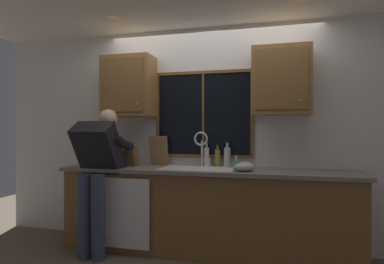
{
  "coord_description": "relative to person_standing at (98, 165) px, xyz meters",
  "views": [
    {
      "loc": [
        0.75,
        -3.74,
        1.34
      ],
      "look_at": [
        -0.15,
        -0.3,
        1.32
      ],
      "focal_mm": 30.36,
      "sensor_mm": 36.0,
      "label": 1
    }
  ],
  "objects": [
    {
      "name": "back_wall",
      "position": [
        1.11,
        0.68,
        0.31
      ],
      "size": [
        5.53,
        0.12,
        2.55
      ],
      "primitive_type": "cube",
      "color": "silver",
      "rests_on": "floor"
    },
    {
      "name": "ceiling_downlight_left",
      "position": [
        0.17,
        0.02,
        1.58
      ],
      "size": [
        0.14,
        0.14,
        0.01
      ],
      "primitive_type": "cylinder",
      "color": "#FFEAB2"
    },
    {
      "name": "window_glass",
      "position": [
        1.02,
        0.61,
        0.56
      ],
      "size": [
        1.1,
        0.02,
        0.95
      ],
      "primitive_type": "cube",
      "color": "black"
    },
    {
      "name": "window_frame_top",
      "position": [
        1.02,
        0.6,
        1.05
      ],
      "size": [
        1.17,
        0.02,
        0.04
      ],
      "primitive_type": "cube",
      "color": "brown"
    },
    {
      "name": "window_frame_bottom",
      "position": [
        1.02,
        0.6,
        0.07
      ],
      "size": [
        1.17,
        0.02,
        0.04
      ],
      "primitive_type": "cube",
      "color": "brown"
    },
    {
      "name": "window_frame_left",
      "position": [
        0.46,
        0.6,
        0.56
      ],
      "size": [
        0.03,
        0.02,
        0.95
      ],
      "primitive_type": "cube",
      "color": "brown"
    },
    {
      "name": "window_frame_right",
      "position": [
        1.59,
        0.6,
        0.56
      ],
      "size": [
        0.03,
        0.02,
        0.95
      ],
      "primitive_type": "cube",
      "color": "brown"
    },
    {
      "name": "window_mullion_center",
      "position": [
        1.02,
        0.6,
        0.56
      ],
      "size": [
        0.02,
        0.02,
        0.95
      ],
      "primitive_type": "cube",
      "color": "brown"
    },
    {
      "name": "lower_cabinet_run",
      "position": [
        1.11,
        0.33,
        -0.53
      ],
      "size": [
        3.13,
        0.58,
        0.88
      ],
      "primitive_type": "cube",
      "color": "brown",
      "rests_on": "floor"
    },
    {
      "name": "countertop",
      "position": [
        1.11,
        0.31,
        -0.07
      ],
      "size": [
        3.19,
        0.62,
        0.04
      ],
      "primitive_type": "cube",
      "color": "slate",
      "rests_on": "lower_cabinet_run"
    },
    {
      "name": "dishwasher_front",
      "position": [
        0.28,
        0.01,
        -0.51
      ],
      "size": [
        0.6,
        0.02,
        0.74
      ],
      "primitive_type": "cube",
      "color": "white"
    },
    {
      "name": "upper_cabinet_left",
      "position": [
        0.14,
        0.45,
        0.89
      ],
      "size": [
        0.6,
        0.36,
        0.72
      ],
      "color": "olive"
    },
    {
      "name": "upper_cabinet_right",
      "position": [
        1.91,
        0.45,
        0.89
      ],
      "size": [
        0.6,
        0.36,
        0.72
      ],
      "color": "olive"
    },
    {
      "name": "sink",
      "position": [
        1.02,
        0.32,
        -0.14
      ],
      "size": [
        0.8,
        0.46,
        0.21
      ],
      "color": "silver",
      "rests_on": "lower_cabinet_run"
    },
    {
      "name": "faucet",
      "position": [
        1.03,
        0.5,
        0.21
      ],
      "size": [
        0.18,
        0.09,
        0.4
      ],
      "color": "silver",
      "rests_on": "countertop"
    },
    {
      "name": "person_standing",
      "position": [
        0.0,
        0.0,
        0.0
      ],
      "size": [
        0.53,
        0.68,
        1.58
      ],
      "color": "#384260",
      "rests_on": "floor"
    },
    {
      "name": "knife_block",
      "position": [
        0.22,
        0.36,
        0.06
      ],
      "size": [
        0.12,
        0.18,
        0.32
      ],
      "color": "brown",
      "rests_on": "countertop"
    },
    {
      "name": "cutting_board",
      "position": [
        0.49,
        0.54,
        0.13
      ],
      "size": [
        0.22,
        0.09,
        0.35
      ],
      "primitive_type": "cube",
      "rotation": [
        0.21,
        0.0,
        0.0
      ],
      "color": "#997047",
      "rests_on": "countertop"
    },
    {
      "name": "mixing_bowl",
      "position": [
        1.53,
        0.21,
        0.0
      ],
      "size": [
        0.21,
        0.21,
        0.1
      ],
      "primitive_type": "ellipsoid",
      "color": "#B7B7BC",
      "rests_on": "countertop"
    },
    {
      "name": "soap_dispenser",
      "position": [
        1.46,
        0.18,
        0.02
      ],
      "size": [
        0.06,
        0.07,
        0.17
      ],
      "color": "#59A566",
      "rests_on": "countertop"
    },
    {
      "name": "bottle_green_glass",
      "position": [
        1.08,
        0.55,
        0.07
      ],
      "size": [
        0.06,
        0.06,
        0.28
      ],
      "color": "silver",
      "rests_on": "countertop"
    },
    {
      "name": "bottle_tall_clear",
      "position": [
        1.32,
        0.51,
        0.07
      ],
      "size": [
        0.07,
        0.07,
        0.29
      ],
      "color": "#B7B7BC",
      "rests_on": "countertop"
    },
    {
      "name": "bottle_amber_small",
      "position": [
        1.21,
        0.55,
        0.06
      ],
      "size": [
        0.06,
        0.06,
        0.25
      ],
      "color": "olive",
      "rests_on": "countertop"
    }
  ]
}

